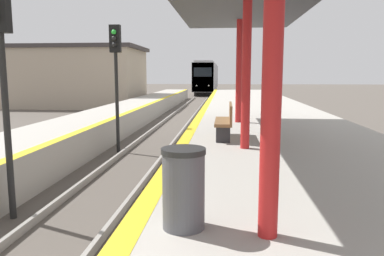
# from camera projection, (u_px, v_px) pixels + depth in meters

# --- Properties ---
(train) EXTENTS (2.62, 23.26, 4.30)m
(train) POSITION_uv_depth(u_px,v_px,m) (207.00, 77.00, 55.26)
(train) COLOR black
(train) RESTS_ON ground
(signal_near) EXTENTS (0.36, 0.31, 4.30)m
(signal_near) POSITION_uv_depth(u_px,v_px,m) (1.00, 55.00, 6.59)
(signal_near) COLOR black
(signal_near) RESTS_ON ground
(signal_mid) EXTENTS (0.36, 0.31, 4.30)m
(signal_mid) POSITION_uv_depth(u_px,v_px,m) (116.00, 64.00, 12.53)
(signal_mid) COLOR black
(signal_mid) RESTS_ON ground
(trash_bin) EXTENTS (0.49, 0.49, 0.90)m
(trash_bin) POSITION_uv_depth(u_px,v_px,m) (184.00, 188.00, 4.10)
(trash_bin) COLOR #4C4C51
(trash_bin) RESTS_ON platform_right
(bench) EXTENTS (0.44, 1.70, 0.92)m
(bench) POSITION_uv_depth(u_px,v_px,m) (226.00, 120.00, 9.91)
(bench) COLOR brown
(bench) RESTS_ON platform_right
(station_building) EXTENTS (12.20, 7.01, 4.94)m
(station_building) POSITION_uv_depth(u_px,v_px,m) (70.00, 77.00, 31.15)
(station_building) COLOR tan
(station_building) RESTS_ON ground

